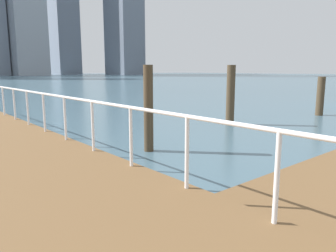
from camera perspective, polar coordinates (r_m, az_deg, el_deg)
name	(u,v)px	position (r m, az deg, el deg)	size (l,w,h in m)	color
ground_plane	(59,112)	(17.14, -18.60, 2.39)	(300.00, 300.00, 0.00)	#476675
boardwalk_railing	(131,121)	(5.66, -6.61, 0.96)	(0.06, 25.71, 1.08)	white
dock_piling_1	(231,95)	(12.63, 10.98, 5.39)	(0.32, 0.32, 2.27)	#473826
dock_piling_2	(148,109)	(8.27, -3.47, 3.05)	(0.24, 0.24, 2.21)	#473826
dock_piling_3	(320,96)	(16.48, 25.30, 4.78)	(0.34, 0.34, 1.78)	#473826
skyline_tower_5	(63,6)	(150.31, -18.07, 19.45)	(9.24, 13.72, 56.28)	slate
skyline_tower_6	(123,24)	(138.52, -7.94, 17.34)	(9.81, 13.17, 40.28)	slate
skyline_tower_7	(129,29)	(159.86, -6.91, 16.62)	(11.15, 10.55, 41.74)	slate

